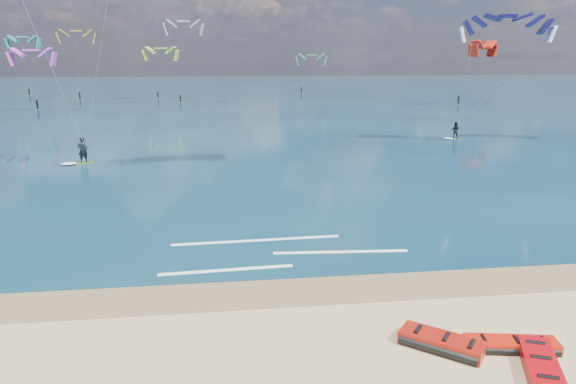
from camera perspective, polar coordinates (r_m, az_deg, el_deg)
The scene contains 10 objects.
ground at distance 53.77m, azimuth -5.47°, elevation 6.33°, with size 320.00×320.00×0.00m, color tan.
wet_sand_strip at distance 18.04m, azimuth -1.69°, elevation -11.04°, with size 320.00×2.40×0.01m, color brown.
sea at distance 117.44m, azimuth -6.47°, elevation 10.89°, with size 320.00×200.00×0.04m, color #0B293C.
packed_kite_left at distance 16.13m, azimuth 23.51°, elevation -15.74°, with size 2.69×0.97×0.35m, color red, non-canonical shape.
packed_kite_mid at distance 15.54m, azimuth 16.63°, elevation -16.31°, with size 2.48×1.20×0.44m, color #A4160B, non-canonical shape.
packed_kite_right at distance 15.41m, azimuth 26.22°, elevation -17.59°, with size 2.68×1.17×0.43m, color #AC070D, non-canonical shape.
kitesurfer_main at distance 37.38m, azimuth -23.29°, elevation 16.57°, with size 9.48×9.45×18.89m.
kitesurfer_far at distance 51.30m, azimuth 20.80°, elevation 12.62°, with size 8.64×6.83×12.82m.
shoreline_foam at distance 21.42m, azimuth -1.47°, elevation -6.63°, with size 10.07×3.61×0.01m.
distant_kites at distance 94.73m, azimuth -12.39°, elevation 12.98°, with size 85.65×33.15×13.36m.
Camera 1 is at (-1.49, -13.17, 7.87)m, focal length 32.00 mm.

